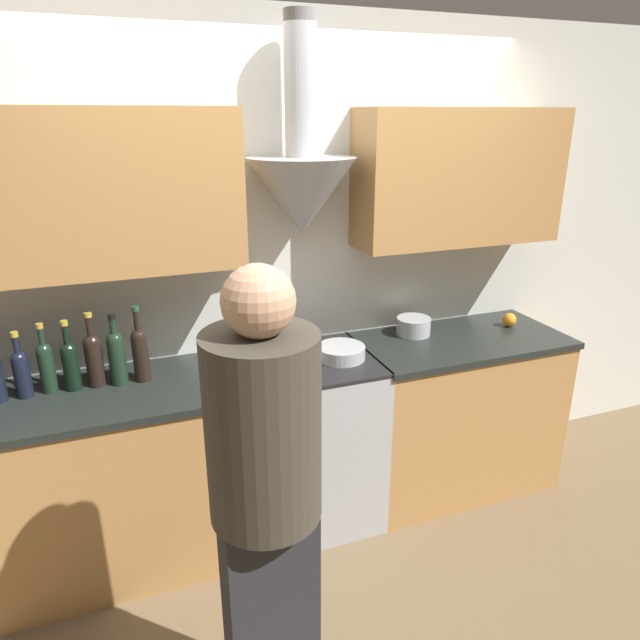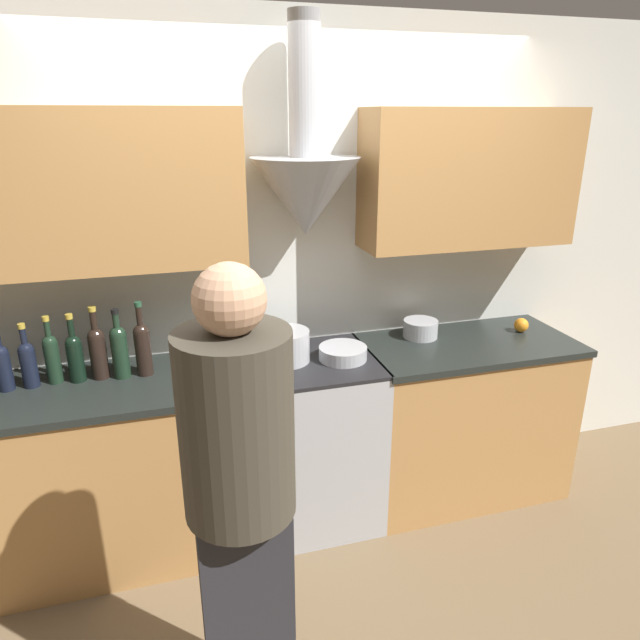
# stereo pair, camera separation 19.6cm
# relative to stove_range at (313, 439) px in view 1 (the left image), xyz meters

# --- Properties ---
(ground_plane) EXTENTS (12.00, 12.00, 0.00)m
(ground_plane) POSITION_rel_stove_range_xyz_m (0.00, -0.30, -0.47)
(ground_plane) COLOR brown
(wall_back) EXTENTS (8.40, 0.53, 2.60)m
(wall_back) POSITION_rel_stove_range_xyz_m (-0.04, 0.27, 1.00)
(wall_back) COLOR silver
(wall_back) RESTS_ON ground_plane
(counter_left) EXTENTS (1.39, 0.62, 0.94)m
(counter_left) POSITION_rel_stove_range_xyz_m (-1.00, -0.00, -0.00)
(counter_left) COLOR #B27F47
(counter_left) RESTS_ON ground_plane
(counter_right) EXTENTS (1.17, 0.62, 0.94)m
(counter_right) POSITION_rel_stove_range_xyz_m (0.88, -0.00, -0.00)
(counter_right) COLOR #B27F47
(counter_right) RESTS_ON ground_plane
(stove_range) EXTENTS (0.63, 0.60, 0.94)m
(stove_range) POSITION_rel_stove_range_xyz_m (0.00, 0.00, 0.00)
(stove_range) COLOR #A8AAAF
(stove_range) RESTS_ON ground_plane
(wine_bottle_3) EXTENTS (0.07, 0.07, 0.31)m
(wine_bottle_3) POSITION_rel_stove_range_xyz_m (-1.33, 0.07, 0.59)
(wine_bottle_3) COLOR black
(wine_bottle_3) RESTS_ON counter_left
(wine_bottle_4) EXTENTS (0.07, 0.07, 0.33)m
(wine_bottle_4) POSITION_rel_stove_range_xyz_m (-1.23, 0.09, 0.60)
(wine_bottle_4) COLOR black
(wine_bottle_4) RESTS_ON counter_left
(wine_bottle_5) EXTENTS (0.07, 0.07, 0.33)m
(wine_bottle_5) POSITION_rel_stove_range_xyz_m (-1.13, 0.08, 0.59)
(wine_bottle_5) COLOR black
(wine_bottle_5) RESTS_ON counter_left
(wine_bottle_6) EXTENTS (0.08, 0.08, 0.35)m
(wine_bottle_6) POSITION_rel_stove_range_xyz_m (-1.03, 0.08, 0.61)
(wine_bottle_6) COLOR black
(wine_bottle_6) RESTS_ON counter_left
(wine_bottle_7) EXTENTS (0.08, 0.08, 0.34)m
(wine_bottle_7) POSITION_rel_stove_range_xyz_m (-0.93, 0.06, 0.61)
(wine_bottle_7) COLOR black
(wine_bottle_7) RESTS_ON counter_left
(wine_bottle_8) EXTENTS (0.08, 0.08, 0.36)m
(wine_bottle_8) POSITION_rel_stove_range_xyz_m (-0.83, 0.06, 0.61)
(wine_bottle_8) COLOR black
(wine_bottle_8) RESTS_ON counter_left
(stock_pot) EXTENTS (0.24, 0.24, 0.16)m
(stock_pot) POSITION_rel_stove_range_xyz_m (-0.14, 0.03, 0.55)
(stock_pot) COLOR #A8AAAF
(stock_pot) RESTS_ON stove_range
(mixing_bowl) EXTENTS (0.25, 0.25, 0.07)m
(mixing_bowl) POSITION_rel_stove_range_xyz_m (0.14, -0.03, 0.50)
(mixing_bowl) COLOR #A8AAAF
(mixing_bowl) RESTS_ON stove_range
(orange_fruit) EXTENTS (0.08, 0.08, 0.08)m
(orange_fruit) POSITION_rel_stove_range_xyz_m (1.25, 0.05, 0.51)
(orange_fruit) COLOR orange
(orange_fruit) RESTS_ON counter_right
(saucepan) EXTENTS (0.19, 0.19, 0.10)m
(saucepan) POSITION_rel_stove_range_xyz_m (0.66, 0.14, 0.51)
(saucepan) COLOR #A8AAAF
(saucepan) RESTS_ON counter_right
(person_foreground_left) EXTENTS (0.35, 0.35, 1.74)m
(person_foreground_left) POSITION_rel_stove_range_xyz_m (-0.54, -1.05, 0.49)
(person_foreground_left) COLOR #28282D
(person_foreground_left) RESTS_ON ground_plane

